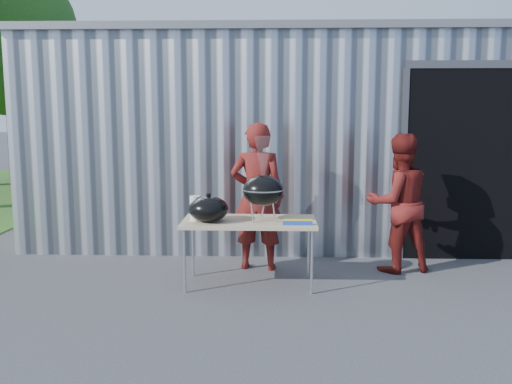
{
  "coord_description": "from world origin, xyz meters",
  "views": [
    {
      "loc": [
        0.4,
        -5.82,
        2.01
      ],
      "look_at": [
        0.17,
        0.61,
        1.05
      ],
      "focal_mm": 40.0,
      "sensor_mm": 36.0,
      "label": 1
    }
  ],
  "objects_px": {
    "kettle_grill": "(263,184)",
    "person_cook": "(257,196)",
    "person_bystander": "(398,203)",
    "folding_table": "(249,224)"
  },
  "relations": [
    {
      "from": "folding_table",
      "to": "person_bystander",
      "type": "distance_m",
      "value": 1.91
    },
    {
      "from": "folding_table",
      "to": "kettle_grill",
      "type": "bearing_deg",
      "value": -10.85
    },
    {
      "from": "folding_table",
      "to": "person_cook",
      "type": "xyz_separation_m",
      "value": [
        0.07,
        0.66,
        0.21
      ]
    },
    {
      "from": "person_cook",
      "to": "person_bystander",
      "type": "bearing_deg",
      "value": -175.8
    },
    {
      "from": "kettle_grill",
      "to": "person_cook",
      "type": "xyz_separation_m",
      "value": [
        -0.09,
        0.69,
        -0.25
      ]
    },
    {
      "from": "kettle_grill",
      "to": "person_cook",
      "type": "distance_m",
      "value": 0.74
    },
    {
      "from": "kettle_grill",
      "to": "person_bystander",
      "type": "relative_size",
      "value": 0.56
    },
    {
      "from": "person_cook",
      "to": "folding_table",
      "type": "bearing_deg",
      "value": 89.12
    },
    {
      "from": "folding_table",
      "to": "kettle_grill",
      "type": "distance_m",
      "value": 0.48
    },
    {
      "from": "folding_table",
      "to": "person_cook",
      "type": "distance_m",
      "value": 0.7
    }
  ]
}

